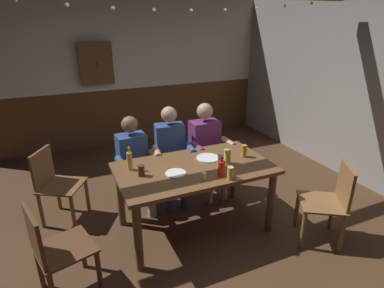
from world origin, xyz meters
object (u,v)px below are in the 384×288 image
(pint_glass_1, at_px, (227,157))
(pint_glass_4, at_px, (244,151))
(chair_empty_near_right, at_px, (54,250))
(pint_glass_3, at_px, (141,171))
(person_1, at_px, (171,152))
(dining_table, at_px, (194,176))
(table_candle, at_px, (204,176))
(plate_1, at_px, (176,173))
(person_2, at_px, (207,145))
(pint_glass_2, at_px, (230,173))
(wall_dart_cabinet, at_px, (96,63))
(plate_0, at_px, (208,158))
(chair_empty_near_left, at_px, (330,201))
(bottle_1, at_px, (130,161))
(person_0, at_px, (134,161))
(pint_glass_0, at_px, (221,160))
(chair_empty_far_end, at_px, (55,183))
(bottle_0, at_px, (221,168))

(pint_glass_1, bearing_deg, pint_glass_4, 15.95)
(chair_empty_near_right, relative_size, pint_glass_3, 7.81)
(person_1, bearing_deg, dining_table, 99.16)
(table_candle, bearing_deg, chair_empty_near_right, -176.53)
(plate_1, bearing_deg, person_2, 46.45)
(pint_glass_2, bearing_deg, person_2, 75.02)
(pint_glass_1, distance_m, wall_dart_cabinet, 3.19)
(plate_0, bearing_deg, chair_empty_near_left, -42.07)
(person_1, distance_m, bottle_1, 0.83)
(person_0, height_order, table_candle, person_0)
(chair_empty_near_right, height_order, pint_glass_2, pint_glass_2)
(person_0, bearing_deg, pint_glass_0, 129.78)
(table_candle, height_order, bottle_1, bottle_1)
(person_2, distance_m, chair_empty_near_right, 2.23)
(plate_0, bearing_deg, person_2, 64.33)
(person_2, xyz_separation_m, wall_dart_cabinet, (-1.03, 2.22, 0.86))
(pint_glass_4, bearing_deg, pint_glass_1, -164.05)
(chair_empty_near_right, relative_size, plate_1, 4.13)
(dining_table, height_order, plate_0, plate_0)
(person_0, relative_size, chair_empty_near_right, 1.34)
(plate_1, height_order, pint_glass_2, pint_glass_2)
(chair_empty_near_left, height_order, bottle_1, bottle_1)
(bottle_1, relative_size, pint_glass_4, 1.81)
(plate_0, relative_size, plate_1, 1.22)
(pint_glass_1, height_order, pint_glass_2, pint_glass_1)
(person_2, height_order, plate_1, person_2)
(person_2, relative_size, chair_empty_far_end, 1.40)
(person_0, distance_m, bottle_0, 1.20)
(chair_empty_near_left, xyz_separation_m, plate_0, (-0.98, 0.89, 0.31))
(person_2, xyz_separation_m, bottle_1, (-1.14, -0.49, 0.20))
(pint_glass_0, bearing_deg, chair_empty_near_left, -34.19)
(chair_empty_near_left, distance_m, plate_1, 1.63)
(chair_empty_far_end, bearing_deg, pint_glass_1, 93.49)
(person_2, distance_m, pint_glass_4, 0.72)
(chair_empty_far_end, bearing_deg, chair_empty_near_left, 88.92)
(pint_glass_2, height_order, pint_glass_3, pint_glass_2)
(dining_table, xyz_separation_m, pint_glass_4, (0.62, 0.01, 0.18))
(pint_glass_3, xyz_separation_m, pint_glass_4, (1.19, -0.02, 0.01))
(table_candle, distance_m, plate_1, 0.31)
(chair_empty_near_left, xyz_separation_m, pint_glass_4, (-0.58, 0.77, 0.37))
(person_0, relative_size, pint_glass_4, 8.30)
(pint_glass_1, xyz_separation_m, pint_glass_2, (-0.16, -0.34, -0.01))
(person_0, height_order, pint_glass_3, person_0)
(table_candle, bearing_deg, person_1, 88.38)
(chair_empty_near_right, relative_size, bottle_0, 4.04)
(dining_table, xyz_separation_m, plate_0, (0.22, 0.13, 0.12))
(bottle_1, relative_size, pint_glass_1, 1.63)
(person_1, xyz_separation_m, pint_glass_1, (0.37, -0.76, 0.18))
(person_0, height_order, pint_glass_2, person_0)
(pint_glass_0, relative_size, pint_glass_2, 1.14)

